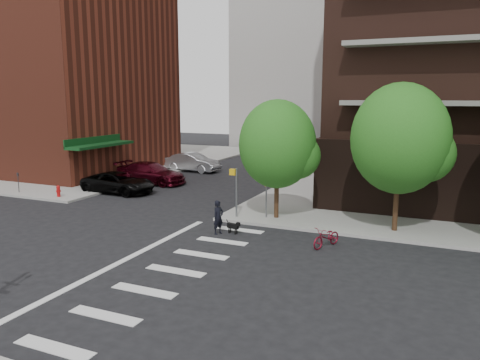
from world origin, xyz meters
TOP-DOWN VIEW (x-y plane):
  - ground at (0.00, 0.00)m, footprint 120.00×120.00m
  - sidewalk_nw at (-24.50, 23.50)m, footprint 31.00×33.00m
  - crosswalk at (2.21, -0.00)m, footprint 3.85×13.00m
  - midrise_nw at (-22.00, 18.00)m, footprint 21.40×15.50m
  - tree_a at (4.00, 8.50)m, footprint 4.00×4.00m
  - tree_b at (10.00, 8.50)m, footprint 4.50×4.50m
  - pedestrian_signal at (2.32, 7.92)m, footprint 2.18×0.67m
  - fire_hydrant at (-10.50, 7.80)m, footprint 0.24×0.24m
  - parking_meter at (-14.00, 7.80)m, footprint 0.10×0.08m
  - parked_car_black at (-8.20, 10.90)m, footprint 2.41×5.14m
  - parked_car_maroon at (-8.20, 14.72)m, footprint 2.38×5.59m
  - parked_car_silver at (-8.20, 21.14)m, footprint 2.11×5.05m
  - scooter at (7.52, 5.08)m, footprint 1.24×1.84m
  - dog_walker at (2.32, 4.98)m, footprint 0.69×0.57m
  - dog at (2.97, 5.31)m, footprint 0.72×0.33m

SIDE VIEW (x-z plane):
  - ground at x=0.00m, z-range 0.00..0.00m
  - crosswalk at x=2.21m, z-range 0.00..0.01m
  - sidewalk_nw at x=-24.50m, z-range 0.00..0.15m
  - dog at x=2.97m, z-range 0.08..0.67m
  - scooter at x=7.52m, z-range 0.00..0.91m
  - fire_hydrant at x=-10.50m, z-range 0.19..0.92m
  - parked_car_black at x=-8.20m, z-range 0.00..1.42m
  - parked_car_maroon at x=-8.20m, z-range 0.00..1.61m
  - parked_car_silver at x=-8.20m, z-range 0.00..1.63m
  - dog_walker at x=2.32m, z-range 0.00..1.63m
  - parking_meter at x=-14.00m, z-range 0.30..1.62m
  - pedestrian_signal at x=2.32m, z-range 0.55..3.15m
  - tree_a at x=4.00m, z-range 1.09..6.99m
  - tree_b at x=10.00m, z-range 1.22..7.87m
  - midrise_nw at x=-22.00m, z-range 0.15..20.15m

